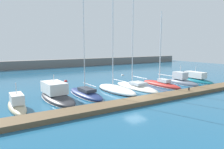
% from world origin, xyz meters
% --- Properties ---
extents(ground_plane, '(120.00, 120.00, 0.00)m').
position_xyz_m(ground_plane, '(0.00, 0.00, 0.00)').
color(ground_plane, '#1E567A').
extents(dock_pier, '(40.06, 2.37, 0.51)m').
position_xyz_m(dock_pier, '(0.00, -1.38, 0.25)').
color(dock_pier, brown).
rests_on(dock_pier, ground_plane).
extents(breakwater_seawall, '(108.00, 2.81, 2.50)m').
position_xyz_m(breakwater_seawall, '(0.00, 44.66, 1.25)').
color(breakwater_seawall, slate).
rests_on(breakwater_seawall, ground_plane).
extents(motorboat_sand_second, '(1.83, 6.73, 3.19)m').
position_xyz_m(motorboat_sand_second, '(-13.18, 3.86, 0.41)').
color(motorboat_sand_second, beige).
rests_on(motorboat_sand_second, ground_plane).
extents(motorboat_charcoal_third, '(3.57, 9.18, 3.36)m').
position_xyz_m(motorboat_charcoal_third, '(-8.46, 5.50, 0.63)').
color(motorboat_charcoal_third, '#2D2D33').
rests_on(motorboat_charcoal_third, ground_plane).
extents(sailboat_navy_fourth, '(2.92, 8.57, 13.81)m').
position_xyz_m(sailboat_navy_fourth, '(-4.48, 5.28, 0.31)').
color(sailboat_navy_fourth, navy).
rests_on(sailboat_navy_fourth, ground_plane).
extents(sailboat_white_fifth, '(3.44, 8.60, 17.65)m').
position_xyz_m(sailboat_white_fifth, '(0.45, 5.25, 0.33)').
color(sailboat_white_fifth, white).
rests_on(sailboat_white_fifth, ground_plane).
extents(sailboat_ivory_sixth, '(3.02, 9.86, 19.51)m').
position_xyz_m(sailboat_ivory_sixth, '(4.53, 5.73, 0.24)').
color(sailboat_ivory_sixth, silver).
rests_on(sailboat_ivory_sixth, ground_plane).
extents(sailboat_red_seventh, '(2.28, 8.28, 12.55)m').
position_xyz_m(sailboat_red_seventh, '(9.28, 4.93, 0.40)').
color(sailboat_red_seventh, '#B72D28').
rests_on(sailboat_red_seventh, ground_plane).
extents(motorboat_slate_eighth, '(1.94, 6.61, 3.77)m').
position_xyz_m(motorboat_slate_eighth, '(13.66, 4.24, 0.51)').
color(motorboat_slate_eighth, slate).
rests_on(motorboat_slate_eighth, ground_plane).
extents(motorboat_teal_ninth, '(2.21, 8.47, 3.47)m').
position_xyz_m(motorboat_teal_ninth, '(17.58, 4.78, 0.49)').
color(motorboat_teal_ninth, '#19707F').
rests_on(motorboat_teal_ninth, ground_plane).
extents(mooring_buoy_white, '(0.65, 0.65, 0.65)m').
position_xyz_m(mooring_buoy_white, '(10.48, 18.40, 0.00)').
color(mooring_buoy_white, white).
rests_on(mooring_buoy_white, ground_plane).
extents(mooring_buoy_red, '(0.65, 0.65, 0.65)m').
position_xyz_m(mooring_buoy_red, '(-3.28, 17.36, 0.00)').
color(mooring_buoy_red, red).
rests_on(mooring_buoy_red, ground_plane).
extents(dock_bollard, '(0.20, 0.20, 0.44)m').
position_xyz_m(dock_bollard, '(8.39, -1.38, 0.73)').
color(dock_bollard, black).
rests_on(dock_bollard, dock_pier).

